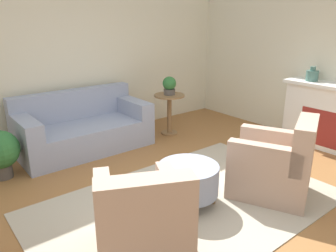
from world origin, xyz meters
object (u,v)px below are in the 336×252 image
at_px(vase_mantel_near, 312,75).
at_px(armchair_right, 276,166).
at_px(armchair_left, 141,228).
at_px(potted_plant_floor, 0,151).
at_px(ottoman_table, 188,179).
at_px(potted_plant_on_side_table, 169,85).
at_px(side_table, 169,107).
at_px(couch, 83,129).

bearing_deg(vase_mantel_near, armchair_right, -159.47).
bearing_deg(armchair_left, potted_plant_floor, 102.09).
distance_m(ottoman_table, potted_plant_on_side_table, 2.39).
relative_size(armchair_left, ottoman_table, 1.60).
distance_m(side_table, potted_plant_on_side_table, 0.40).
relative_size(side_table, potted_plant_on_side_table, 2.27).
bearing_deg(potted_plant_floor, vase_mantel_near, -22.05).
bearing_deg(vase_mantel_near, armchair_left, -169.30).
bearing_deg(ottoman_table, armchair_right, -28.38).
distance_m(armchair_right, potted_plant_on_side_table, 2.51).
bearing_deg(ottoman_table, armchair_left, -152.69).
bearing_deg(vase_mantel_near, side_table, 131.48).
distance_m(armchair_left, potted_plant_floor, 2.49).
distance_m(armchair_left, vase_mantel_near, 3.89).
xyz_separation_m(couch, side_table, (1.49, -0.30, 0.16)).
xyz_separation_m(armchair_left, armchair_right, (1.86, 0.00, 0.00)).
distance_m(armchair_left, ottoman_table, 1.07).
bearing_deg(side_table, couch, 168.53).
distance_m(vase_mantel_near, potted_plant_floor, 4.67).
xyz_separation_m(couch, armchair_left, (-0.74, -2.73, 0.04)).
distance_m(potted_plant_on_side_table, potted_plant_floor, 2.80).
bearing_deg(side_table, potted_plant_floor, 179.69).
distance_m(couch, armchair_right, 2.95).
height_order(couch, potted_plant_floor, couch).
xyz_separation_m(armchair_right, side_table, (0.38, 2.42, 0.12)).
height_order(potted_plant_on_side_table, potted_plant_floor, potted_plant_on_side_table).
height_order(ottoman_table, potted_plant_floor, potted_plant_floor).
bearing_deg(side_table, ottoman_table, -123.57).
xyz_separation_m(couch, ottoman_table, (0.21, -2.24, -0.03)).
height_order(vase_mantel_near, potted_plant_on_side_table, vase_mantel_near).
relative_size(armchair_right, potted_plant_floor, 1.69).
distance_m(couch, armchair_left, 2.83).
xyz_separation_m(vase_mantel_near, potted_plant_floor, (-4.27, 1.73, -0.75)).
bearing_deg(armchair_right, vase_mantel_near, 20.53).
relative_size(couch, potted_plant_on_side_table, 6.30).
xyz_separation_m(couch, armchair_right, (1.11, -2.73, 0.04)).
height_order(side_table, potted_plant_on_side_table, potted_plant_on_side_table).
xyz_separation_m(armchair_left, ottoman_table, (0.95, 0.49, -0.07)).
distance_m(ottoman_table, potted_plant_floor, 2.44).
xyz_separation_m(side_table, potted_plant_floor, (-2.75, 0.01, -0.11)).
bearing_deg(potted_plant_on_side_table, armchair_left, -132.65).
distance_m(armchair_right, potted_plant_floor, 3.41).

